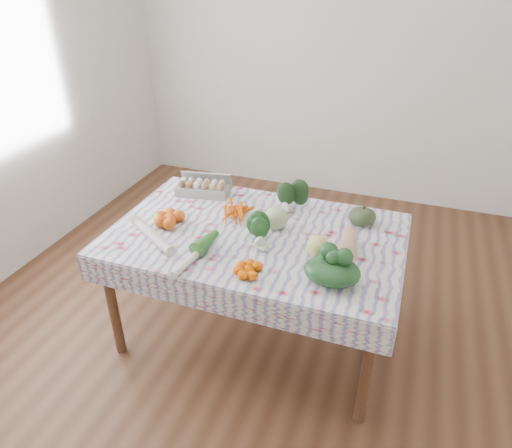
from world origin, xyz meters
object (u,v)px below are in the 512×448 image
at_px(egg_carton, 202,189).
at_px(grapefruit, 318,246).
at_px(butternut_squash, 348,243).
at_px(kabocha_squash, 362,216).
at_px(cabbage, 276,218).
at_px(dining_table, 256,245).

xyz_separation_m(egg_carton, grapefruit, (0.88, -0.45, 0.01)).
distance_m(egg_carton, butternut_squash, 1.08).
relative_size(egg_carton, kabocha_squash, 2.14).
bearing_deg(butternut_squash, cabbage, 162.30).
distance_m(dining_table, butternut_squash, 0.55).
height_order(egg_carton, butternut_squash, butternut_squash).
bearing_deg(grapefruit, cabbage, 145.61).
bearing_deg(grapefruit, kabocha_squash, 67.51).
bearing_deg(kabocha_squash, dining_table, -151.42).
height_order(cabbage, butternut_squash, cabbage).
xyz_separation_m(dining_table, egg_carton, (-0.50, 0.33, 0.13)).
distance_m(dining_table, egg_carton, 0.61).
bearing_deg(egg_carton, butternut_squash, -28.70).
height_order(egg_carton, kabocha_squash, kabocha_squash).
distance_m(kabocha_squash, cabbage, 0.51).
relative_size(egg_carton, grapefruit, 2.86).
xyz_separation_m(butternut_squash, grapefruit, (-0.14, -0.09, 0.00)).
bearing_deg(dining_table, cabbage, 42.61).
height_order(cabbage, grapefruit, cabbage).
bearing_deg(grapefruit, egg_carton, 153.19).
xyz_separation_m(dining_table, grapefruit, (0.38, -0.11, 0.14)).
distance_m(egg_carton, cabbage, 0.64).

